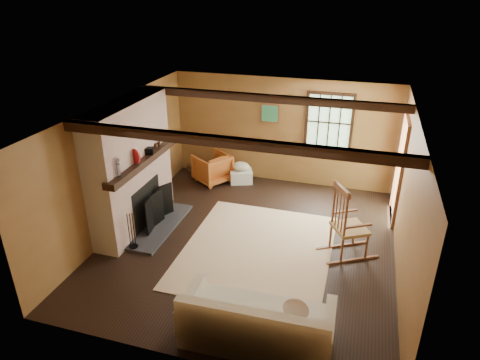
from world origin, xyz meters
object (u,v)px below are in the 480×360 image
(rocking_chair, at_px, (348,226))
(armchair, at_px, (212,168))
(fireplace, at_px, (132,172))
(laundry_basket, at_px, (241,176))
(sofa, at_px, (257,325))

(rocking_chair, height_order, armchair, rocking_chair)
(rocking_chair, relative_size, armchair, 1.77)
(fireplace, relative_size, laundry_basket, 4.80)
(fireplace, bearing_deg, armchair, 72.21)
(fireplace, bearing_deg, laundry_basket, 60.08)
(laundry_basket, xyz_separation_m, armchair, (-0.65, -0.15, 0.19))
(fireplace, bearing_deg, rocking_chair, 1.81)
(fireplace, height_order, sofa, fireplace)
(sofa, distance_m, laundry_basket, 4.87)
(fireplace, xyz_separation_m, armchair, (0.71, 2.23, -0.77))
(rocking_chair, distance_m, armchair, 3.82)
(fireplace, distance_m, rocking_chair, 3.93)
(rocking_chair, bearing_deg, laundry_basket, 18.09)
(armchair, bearing_deg, laundry_basket, 137.26)
(laundry_basket, relative_size, armchair, 0.68)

